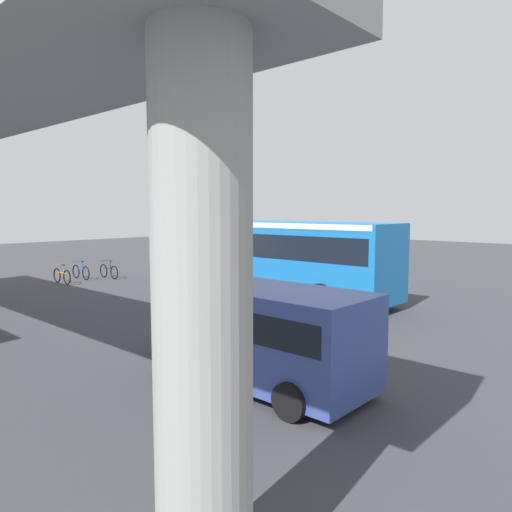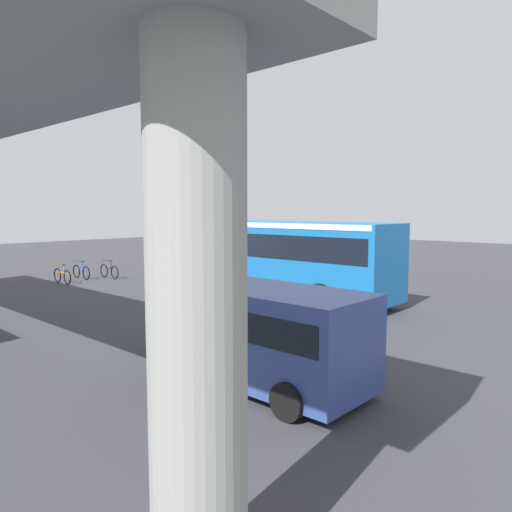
{
  "view_description": "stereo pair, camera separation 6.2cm",
  "coord_description": "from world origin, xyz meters",
  "px_view_note": "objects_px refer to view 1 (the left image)",
  "views": [
    {
      "loc": [
        -14.16,
        15.6,
        3.62
      ],
      "look_at": [
        -0.14,
        0.15,
        1.6
      ],
      "focal_mm": 33.48,
      "sensor_mm": 36.0,
      "label": 1
    },
    {
      "loc": [
        -14.21,
        15.56,
        3.62
      ],
      "look_at": [
        -0.14,
        0.15,
        1.6
      ],
      "focal_mm": 33.48,
      "sensor_mm": 36.0,
      "label": 2
    }
  ],
  "objects_px": {
    "bicycle_blue": "(81,272)",
    "traffic_sign": "(337,246)",
    "pedestrian": "(303,268)",
    "bicycle_black": "(109,271)",
    "bicycle_orange": "(62,276)",
    "parked_van": "(259,328)",
    "city_bus": "(266,251)"
  },
  "relations": [
    {
      "from": "city_bus",
      "to": "bicycle_orange",
      "type": "height_order",
      "value": "city_bus"
    },
    {
      "from": "bicycle_blue",
      "to": "bicycle_black",
      "type": "distance_m",
      "value": 1.42
    },
    {
      "from": "bicycle_orange",
      "to": "traffic_sign",
      "type": "height_order",
      "value": "traffic_sign"
    },
    {
      "from": "bicycle_orange",
      "to": "pedestrian",
      "type": "height_order",
      "value": "pedestrian"
    },
    {
      "from": "pedestrian",
      "to": "parked_van",
      "type": "bearing_deg",
      "value": 122.53
    },
    {
      "from": "city_bus",
      "to": "bicycle_orange",
      "type": "bearing_deg",
      "value": 24.31
    },
    {
      "from": "bicycle_blue",
      "to": "pedestrian",
      "type": "distance_m",
      "value": 11.71
    },
    {
      "from": "bicycle_orange",
      "to": "pedestrian",
      "type": "xyz_separation_m",
      "value": [
        -9.41,
        -7.18,
        0.51
      ]
    },
    {
      "from": "parked_van",
      "to": "traffic_sign",
      "type": "distance_m",
      "value": 13.55
    },
    {
      "from": "city_bus",
      "to": "parked_van",
      "type": "xyz_separation_m",
      "value": [
        -6.7,
        7.9,
        -0.7
      ]
    },
    {
      "from": "bicycle_black",
      "to": "bicycle_orange",
      "type": "bearing_deg",
      "value": 87.61
    },
    {
      "from": "parked_van",
      "to": "pedestrian",
      "type": "relative_size",
      "value": 2.68
    },
    {
      "from": "bicycle_blue",
      "to": "bicycle_black",
      "type": "bearing_deg",
      "value": -127.08
    },
    {
      "from": "pedestrian",
      "to": "traffic_sign",
      "type": "xyz_separation_m",
      "value": [
        -0.95,
        -1.4,
        1.0
      ]
    },
    {
      "from": "bicycle_blue",
      "to": "bicycle_orange",
      "type": "distance_m",
      "value": 1.57
    },
    {
      "from": "city_bus",
      "to": "parked_van",
      "type": "relative_size",
      "value": 2.4
    },
    {
      "from": "parked_van",
      "to": "bicycle_blue",
      "type": "relative_size",
      "value": 2.71
    },
    {
      "from": "city_bus",
      "to": "bicycle_blue",
      "type": "relative_size",
      "value": 6.52
    },
    {
      "from": "bicycle_black",
      "to": "pedestrian",
      "type": "xyz_separation_m",
      "value": [
        -9.3,
        -4.67,
        0.51
      ]
    },
    {
      "from": "city_bus",
      "to": "traffic_sign",
      "type": "relative_size",
      "value": 4.12
    },
    {
      "from": "bicycle_black",
      "to": "pedestrian",
      "type": "distance_m",
      "value": 10.42
    },
    {
      "from": "bicycle_blue",
      "to": "traffic_sign",
      "type": "distance_m",
      "value": 13.33
    },
    {
      "from": "bicycle_black",
      "to": "bicycle_orange",
      "type": "relative_size",
      "value": 1.0
    },
    {
      "from": "bicycle_black",
      "to": "traffic_sign",
      "type": "bearing_deg",
      "value": -149.36
    },
    {
      "from": "city_bus",
      "to": "parked_van",
      "type": "height_order",
      "value": "city_bus"
    },
    {
      "from": "city_bus",
      "to": "bicycle_blue",
      "type": "distance_m",
      "value": 10.84
    },
    {
      "from": "city_bus",
      "to": "pedestrian",
      "type": "relative_size",
      "value": 6.44
    },
    {
      "from": "bicycle_blue",
      "to": "bicycle_black",
      "type": "height_order",
      "value": "same"
    },
    {
      "from": "parked_van",
      "to": "bicycle_blue",
      "type": "bearing_deg",
      "value": -16.25
    },
    {
      "from": "traffic_sign",
      "to": "parked_van",
      "type": "bearing_deg",
      "value": 115.92
    },
    {
      "from": "parked_van",
      "to": "bicycle_orange",
      "type": "relative_size",
      "value": 2.71
    },
    {
      "from": "bicycle_black",
      "to": "pedestrian",
      "type": "bearing_deg",
      "value": -153.35
    }
  ]
}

